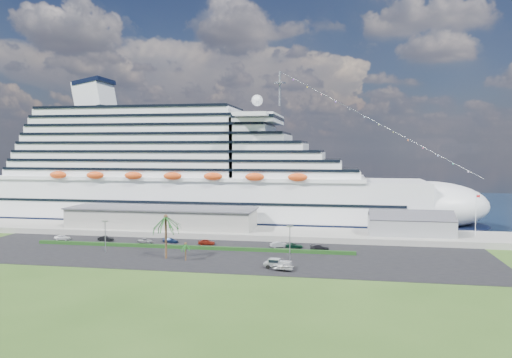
% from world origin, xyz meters
% --- Properties ---
extents(ground, '(420.00, 420.00, 0.00)m').
position_xyz_m(ground, '(0.00, 0.00, 0.00)').
color(ground, '#2D4C19').
rests_on(ground, ground).
extents(asphalt_lot, '(140.00, 38.00, 0.12)m').
position_xyz_m(asphalt_lot, '(0.00, 11.00, 0.06)').
color(asphalt_lot, black).
rests_on(asphalt_lot, ground).
extents(wharf, '(240.00, 20.00, 1.80)m').
position_xyz_m(wharf, '(0.00, 40.00, 0.90)').
color(wharf, gray).
rests_on(wharf, ground).
extents(water, '(420.00, 160.00, 0.02)m').
position_xyz_m(water, '(0.00, 130.00, 0.01)').
color(water, black).
rests_on(water, ground).
extents(cruise_ship, '(191.00, 38.00, 54.00)m').
position_xyz_m(cruise_ship, '(-21.53, 64.00, 16.69)').
color(cruise_ship, silver).
rests_on(cruise_ship, ground).
extents(terminal_building, '(61.00, 15.00, 6.30)m').
position_xyz_m(terminal_building, '(-25.00, 40.00, 5.01)').
color(terminal_building, gray).
rests_on(terminal_building, wharf).
extents(port_shed, '(24.00, 12.31, 7.37)m').
position_xyz_m(port_shed, '(52.00, 40.00, 4.40)').
color(port_shed, gray).
rests_on(port_shed, wharf).
extents(flagpole, '(1.08, 0.16, 12.00)m').
position_xyz_m(flagpole, '(70.04, 40.00, 8.27)').
color(flagpole, silver).
rests_on(flagpole, wharf).
extents(hedge, '(88.00, 1.10, 0.90)m').
position_xyz_m(hedge, '(-8.00, 16.00, 0.57)').
color(hedge, black).
rests_on(hedge, asphalt_lot).
extents(lamp_post_left, '(1.60, 0.35, 8.27)m').
position_xyz_m(lamp_post_left, '(-28.00, 8.00, 5.34)').
color(lamp_post_left, gray).
rests_on(lamp_post_left, asphalt_lot).
extents(lamp_post_right, '(1.60, 0.35, 8.27)m').
position_xyz_m(lamp_post_right, '(20.00, 8.00, 5.34)').
color(lamp_post_right, gray).
rests_on(lamp_post_right, asphalt_lot).
extents(palm_tall, '(8.82, 8.82, 11.13)m').
position_xyz_m(palm_tall, '(-10.00, 4.00, 9.20)').
color(palm_tall, '#47301E').
rests_on(palm_tall, ground).
extents(palm_short, '(3.53, 3.53, 4.56)m').
position_xyz_m(palm_short, '(-4.50, 2.50, 3.67)').
color(palm_short, '#47301E').
rests_on(palm_short, ground).
extents(parked_car_0, '(4.71, 2.19, 1.56)m').
position_xyz_m(parked_car_0, '(-48.71, 21.89, 0.90)').
color(parked_car_0, silver).
rests_on(parked_car_0, asphalt_lot).
extents(parked_car_1, '(4.52, 1.66, 1.48)m').
position_xyz_m(parked_car_1, '(-35.39, 22.65, 0.86)').
color(parked_car_1, black).
rests_on(parked_car_1, asphalt_lot).
extents(parked_car_2, '(4.97, 3.22, 1.27)m').
position_xyz_m(parked_car_2, '(-22.85, 21.73, 0.76)').
color(parked_car_2, gray).
rests_on(parked_car_2, asphalt_lot).
extents(parked_car_3, '(4.78, 2.47, 1.32)m').
position_xyz_m(parked_car_3, '(-16.03, 23.71, 0.78)').
color(parked_car_3, '#15254A').
rests_on(parked_car_3, asphalt_lot).
extents(parked_car_4, '(4.78, 2.22, 1.59)m').
position_xyz_m(parked_car_4, '(-4.93, 22.33, 0.91)').
color(parked_car_4, maroon).
rests_on(parked_car_4, asphalt_lot).
extents(parked_car_5, '(4.98, 3.44, 1.55)m').
position_xyz_m(parked_car_5, '(15.45, 22.28, 0.90)').
color(parked_car_5, '#A3A7AA').
rests_on(parked_car_5, asphalt_lot).
extents(parked_car_6, '(4.77, 2.30, 1.31)m').
position_xyz_m(parked_car_6, '(19.69, 22.29, 0.77)').
color(parked_car_6, black).
rests_on(parked_car_6, asphalt_lot).
extents(parked_car_7, '(5.15, 2.23, 1.48)m').
position_xyz_m(parked_car_7, '(26.56, 20.26, 0.86)').
color(parked_car_7, black).
rests_on(parked_car_7, asphalt_lot).
extents(pickup_truck, '(6.29, 2.83, 2.15)m').
position_xyz_m(pickup_truck, '(18.22, -1.25, 1.30)').
color(pickup_truck, black).
rests_on(pickup_truck, asphalt_lot).
extents(boat_trailer, '(5.58, 4.03, 1.55)m').
position_xyz_m(boat_trailer, '(19.85, -3.62, 1.15)').
color(boat_trailer, gray).
rests_on(boat_trailer, asphalt_lot).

